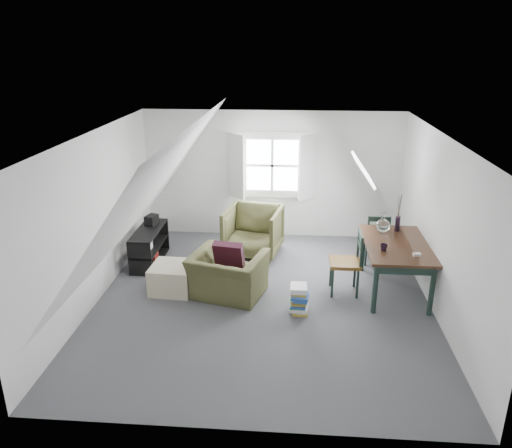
# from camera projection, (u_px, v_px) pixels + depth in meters

# --- Properties ---
(floor) EXTENTS (5.50, 5.50, 0.00)m
(floor) POSITION_uv_depth(u_px,v_px,m) (263.00, 299.00, 7.63)
(floor) COLOR #494A4E
(floor) RESTS_ON ground
(ceiling) EXTENTS (5.50, 5.50, 0.00)m
(ceiling) POSITION_uv_depth(u_px,v_px,m) (264.00, 136.00, 6.77)
(ceiling) COLOR white
(ceiling) RESTS_ON wall_back
(wall_back) EXTENTS (5.00, 0.00, 5.00)m
(wall_back) POSITION_uv_depth(u_px,v_px,m) (272.00, 175.00, 9.77)
(wall_back) COLOR silver
(wall_back) RESTS_ON ground
(wall_front) EXTENTS (5.00, 0.00, 5.00)m
(wall_front) POSITION_uv_depth(u_px,v_px,m) (244.00, 323.00, 4.62)
(wall_front) COLOR silver
(wall_front) RESTS_ON ground
(wall_left) EXTENTS (0.00, 5.50, 5.50)m
(wall_left) POSITION_uv_depth(u_px,v_px,m) (95.00, 218.00, 7.38)
(wall_left) COLOR silver
(wall_left) RESTS_ON ground
(wall_right) EXTENTS (0.00, 5.50, 5.50)m
(wall_right) POSITION_uv_depth(u_px,v_px,m) (440.00, 227.00, 7.02)
(wall_right) COLOR silver
(wall_right) RESTS_ON ground
(slope_left) EXTENTS (3.19, 5.50, 4.48)m
(slope_left) POSITION_uv_depth(u_px,v_px,m) (155.00, 185.00, 7.13)
(slope_left) COLOR white
(slope_left) RESTS_ON wall_left
(slope_right) EXTENTS (3.19, 5.50, 4.48)m
(slope_right) POSITION_uv_depth(u_px,v_px,m) (375.00, 190.00, 6.90)
(slope_right) COLOR white
(slope_right) RESTS_ON wall_right
(dormer_window) EXTENTS (1.71, 0.35, 1.30)m
(dormer_window) POSITION_uv_depth(u_px,v_px,m) (272.00, 166.00, 9.63)
(dormer_window) COLOR white
(dormer_window) RESTS_ON wall_back
(skylight) EXTENTS (0.35, 0.75, 0.47)m
(skylight) POSITION_uv_depth(u_px,v_px,m) (363.00, 170.00, 8.13)
(skylight) COLOR white
(skylight) RESTS_ON slope_right
(armchair_near) EXTENTS (1.28, 1.19, 0.69)m
(armchair_near) POSITION_uv_depth(u_px,v_px,m) (228.00, 295.00, 7.75)
(armchair_near) COLOR #444526
(armchair_near) RESTS_ON floor
(armchair_far) EXTENTS (1.12, 1.15, 0.90)m
(armchair_far) POSITION_uv_depth(u_px,v_px,m) (253.00, 254.00, 9.26)
(armchair_far) COLOR #444526
(armchair_far) RESTS_ON floor
(throw_pillow) EXTENTS (0.49, 0.34, 0.47)m
(throw_pillow) POSITION_uv_depth(u_px,v_px,m) (229.00, 256.00, 7.68)
(throw_pillow) COLOR #360E1D
(throw_pillow) RESTS_ON armchair_near
(ottoman) EXTENTS (0.68, 0.68, 0.43)m
(ottoman) POSITION_uv_depth(u_px,v_px,m) (173.00, 278.00, 7.85)
(ottoman) COLOR #B8AD8D
(ottoman) RESTS_ON floor
(dining_table) EXTENTS (0.97, 1.61, 0.80)m
(dining_table) POSITION_uv_depth(u_px,v_px,m) (396.00, 250.00, 7.66)
(dining_table) COLOR #341E12
(dining_table) RESTS_ON floor
(demijohn) EXTENTS (0.22, 0.22, 0.32)m
(demijohn) POSITION_uv_depth(u_px,v_px,m) (383.00, 225.00, 8.01)
(demijohn) COLOR silver
(demijohn) RESTS_ON dining_table
(vase_twigs) EXTENTS (0.08, 0.09, 0.61)m
(vase_twigs) POSITION_uv_depth(u_px,v_px,m) (398.00, 223.00, 8.09)
(vase_twigs) COLOR black
(vase_twigs) RESTS_ON dining_table
(cup) EXTENTS (0.14, 0.14, 0.10)m
(cup) POSITION_uv_depth(u_px,v_px,m) (383.00, 251.00, 7.36)
(cup) COLOR black
(cup) RESTS_ON dining_table
(paper_box) EXTENTS (0.12, 0.09, 0.04)m
(paper_box) POSITION_uv_depth(u_px,v_px,m) (417.00, 254.00, 7.18)
(paper_box) COLOR white
(paper_box) RESTS_ON dining_table
(dining_chair_far) EXTENTS (0.43, 0.43, 0.93)m
(dining_chair_far) POSITION_uv_depth(u_px,v_px,m) (376.00, 237.00, 8.73)
(dining_chair_far) COLOR brown
(dining_chair_far) RESTS_ON floor
(dining_chair_near) EXTENTS (0.47, 0.47, 1.00)m
(dining_chair_near) POSITION_uv_depth(u_px,v_px,m) (347.00, 262.00, 7.68)
(dining_chair_near) COLOR brown
(dining_chair_near) RESTS_ON floor
(media_shelf) EXTENTS (0.40, 1.20, 0.61)m
(media_shelf) POSITION_uv_depth(u_px,v_px,m) (149.00, 248.00, 8.81)
(media_shelf) COLOR black
(media_shelf) RESTS_ON floor
(electronics_box) EXTENTS (0.23, 0.28, 0.19)m
(electronics_box) POSITION_uv_depth(u_px,v_px,m) (152.00, 220.00, 8.93)
(electronics_box) COLOR black
(electronics_box) RESTS_ON media_shelf
(magazine_stack) EXTENTS (0.31, 0.37, 0.41)m
(magazine_stack) POSITION_uv_depth(u_px,v_px,m) (299.00, 299.00, 7.21)
(magazine_stack) COLOR #B29933
(magazine_stack) RESTS_ON floor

